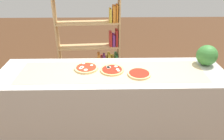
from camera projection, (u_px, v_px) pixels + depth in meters
The scene contains 8 objects.
ground_plane at pixel (112, 138), 2.66m from camera, with size 12.00×12.00×0.00m, color #4C2D19.
counter at pixel (112, 108), 2.44m from camera, with size 2.37×0.67×0.94m, color beige.
parchment_paper at pixel (112, 72), 2.22m from camera, with size 1.91×0.48×0.00m, color tan.
pizza_mozzarella_0 at pixel (86, 68), 2.27m from camera, with size 0.25×0.25×0.03m.
pizza_mozzarella_1 at pixel (112, 70), 2.23m from camera, with size 0.25×0.25×0.02m.
pizza_plain_2 at pixel (139, 74), 2.15m from camera, with size 0.23×0.23×0.02m.
watermelon at pixel (207, 55), 2.32m from camera, with size 0.22×0.22×0.22m, color #387A33.
bookshelf at pixel (97, 50), 3.35m from camera, with size 0.96×0.30×1.52m.
Camera 1 is at (-0.04, -1.95, 1.99)m, focal length 34.25 mm.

